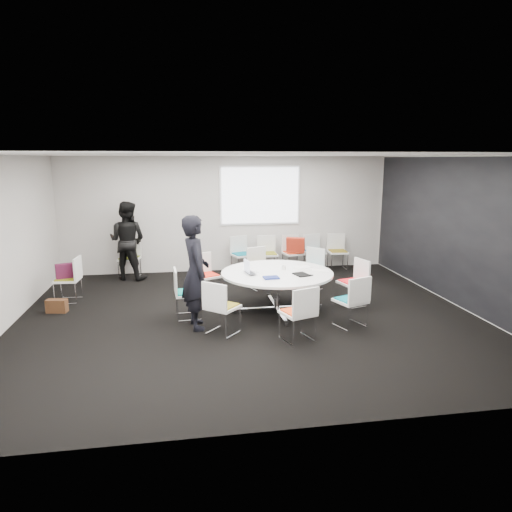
{
  "coord_description": "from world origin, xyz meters",
  "views": [
    {
      "loc": [
        -1.1,
        -7.62,
        2.74
      ],
      "look_at": [
        0.2,
        0.4,
        1.0
      ],
      "focal_mm": 32.0,
      "sensor_mm": 36.0,
      "label": 1
    }
  ],
  "objects": [
    {
      "name": "room_shell",
      "position": [
        0.09,
        0.0,
        1.4
      ],
      "size": [
        8.08,
        7.08,
        2.88
      ],
      "color": "black",
      "rests_on": "ground"
    },
    {
      "name": "conference_table",
      "position": [
        0.56,
        0.22,
        0.52
      ],
      "size": [
        2.02,
        2.02,
        0.73
      ],
      "color": "silver",
      "rests_on": "ground"
    },
    {
      "name": "projection_screen",
      "position": [
        0.8,
        3.46,
        1.85
      ],
      "size": [
        1.9,
        0.03,
        1.35
      ],
      "primitive_type": "cube",
      "color": "white",
      "rests_on": "room_shell"
    },
    {
      "name": "chair_ring_a",
      "position": [
        2.04,
        0.29,
        0.28
      ],
      "size": [
        0.56,
        0.56,
        0.88
      ],
      "rotation": [
        0.0,
        0.0,
        1.85
      ],
      "color": "silver",
      "rests_on": "ground"
    },
    {
      "name": "chair_ring_b",
      "position": [
        1.54,
        1.44,
        0.28
      ],
      "size": [
        0.64,
        0.64,
        0.88
      ],
      "rotation": [
        0.0,
        0.0,
        2.29
      ],
      "color": "silver",
      "rests_on": "ground"
    },
    {
      "name": "chair_ring_c",
      "position": [
        0.51,
        1.69,
        0.28
      ],
      "size": [
        0.59,
        0.58,
        0.88
      ],
      "rotation": [
        0.0,
        0.0,
        3.5
      ],
      "color": "silver",
      "rests_on": "ground"
    },
    {
      "name": "chair_ring_d",
      "position": [
        -0.68,
        1.25,
        0.28
      ],
      "size": [
        0.61,
        0.6,
        0.88
      ],
      "rotation": [
        0.0,
        0.0,
        3.59
      ],
      "color": "silver",
      "rests_on": "ground"
    },
    {
      "name": "chair_ring_e",
      "position": [
        -1.06,
        0.1,
        0.28
      ],
      "size": [
        0.48,
        0.49,
        0.88
      ],
      "rotation": [
        0.0,
        0.0,
        4.78
      ],
      "color": "silver",
      "rests_on": "ground"
    },
    {
      "name": "chair_ring_f",
      "position": [
        -0.53,
        -0.76,
        0.28
      ],
      "size": [
        0.64,
        0.64,
        0.88
      ],
      "rotation": [
        0.0,
        0.0,
        5.57
      ],
      "color": "silver",
      "rests_on": "ground"
    },
    {
      "name": "chair_ring_g",
      "position": [
        0.59,
        -1.23,
        0.28
      ],
      "size": [
        0.58,
        0.58,
        0.88
      ],
      "rotation": [
        0.0,
        0.0,
        6.62
      ],
      "color": "silver",
      "rests_on": "ground"
    },
    {
      "name": "chair_ring_h",
      "position": [
        1.6,
        -0.78,
        0.28
      ],
      "size": [
        0.59,
        0.58,
        0.88
      ],
      "rotation": [
        0.0,
        0.0,
        6.64
      ],
      "color": "silver",
      "rests_on": "ground"
    },
    {
      "name": "chair_back_a",
      "position": [
        0.3,
        3.16,
        0.28
      ],
      "size": [
        0.57,
        0.57,
        0.88
      ],
      "rotation": [
        0.0,
        0.0,
        3.45
      ],
      "color": "silver",
      "rests_on": "ground"
    },
    {
      "name": "chair_back_b",
      "position": [
        0.93,
        3.13,
        0.28
      ],
      "size": [
        0.47,
        0.46,
        0.88
      ],
      "rotation": [
        0.0,
        0.0,
        3.13
      ],
      "color": "silver",
      "rests_on": "ground"
    },
    {
      "name": "chair_back_c",
      "position": [
        1.57,
        3.15,
        0.28
      ],
      "size": [
        0.53,
        0.52,
        0.88
      ],
      "rotation": [
        0.0,
        0.0,
        3.33
      ],
      "color": "silver",
      "rests_on": "ground"
    },
    {
      "name": "chair_back_d",
      "position": [
        2.13,
        3.17,
        0.28
      ],
      "size": [
        0.53,
        0.52,
        0.88
      ],
      "rotation": [
        0.0,
        0.0,
        3.31
      ],
      "color": "silver",
      "rests_on": "ground"
    },
    {
      "name": "chair_back_e",
      "position": [
        2.72,
        3.14,
        0.28
      ],
      "size": [
        0.49,
        0.47,
        0.88
      ],
      "rotation": [
        0.0,
        0.0,
        3.08
      ],
      "color": "silver",
      "rests_on": "ground"
    },
    {
      "name": "chair_spare_left",
      "position": [
        -3.33,
        1.4,
        0.28
      ],
      "size": [
        0.48,
        0.49,
        0.88
      ],
      "rotation": [
        0.0,
        0.0,
        1.49
      ],
      "color": "silver",
      "rests_on": "ground"
    },
    {
      "name": "chair_person_back",
      "position": [
        -2.37,
        3.16,
        0.28
      ],
      "size": [
        0.54,
        0.53,
        0.88
      ],
      "rotation": [
        0.0,
        0.0,
        2.94
      ],
      "color": "silver",
      "rests_on": "ground"
    },
    {
      "name": "person_main",
      "position": [
        -0.92,
        -0.39,
        0.93
      ],
      "size": [
        0.56,
        0.75,
        1.87
      ],
      "primitive_type": "imported",
      "rotation": [
        0.0,
        0.0,
        1.74
      ],
      "color": "black",
      "rests_on": "ground"
    },
    {
      "name": "person_back",
      "position": [
        -2.37,
        2.99,
        0.9
      ],
      "size": [
        1.06,
        0.94,
        1.8
      ],
      "primitive_type": "imported",
      "rotation": [
        0.0,
        0.0,
        2.79
      ],
      "color": "black",
      "rests_on": "ground"
    },
    {
      "name": "laptop",
      "position": [
        0.1,
        0.17,
        0.74
      ],
      "size": [
        0.28,
        0.37,
        0.03
      ],
      "primitive_type": "imported",
      "rotation": [
        0.0,
        0.0,
        1.78
      ],
      "color": "#333338",
      "rests_on": "conference_table"
    },
    {
      "name": "laptop_lid",
      "position": [
        0.0,
        0.22,
        0.86
      ],
      "size": [
        0.07,
        0.3,
        0.22
      ],
      "primitive_type": "cube",
      "rotation": [
        0.0,
        0.0,
        1.74
      ],
      "color": "silver",
      "rests_on": "conference_table"
    },
    {
      "name": "notebook_black",
      "position": [
        0.94,
        -0.06,
        0.74
      ],
      "size": [
        0.29,
        0.35,
        0.02
      ],
      "primitive_type": "cube",
      "rotation": [
        0.0,
        0.0,
        0.27
      ],
      "color": "black",
      "rests_on": "conference_table"
    },
    {
      "name": "tablet_folio",
      "position": [
        0.37,
        -0.2,
        0.74
      ],
      "size": [
        0.27,
        0.22,
        0.03
      ],
      "primitive_type": "cube",
      "rotation": [
        0.0,
        0.0,
        0.06
      ],
      "color": "navy",
      "rests_on": "conference_table"
    },
    {
      "name": "papers_right",
      "position": [
        1.1,
        0.51,
        0.73
      ],
      "size": [
        0.36,
        0.3,
        0.0
      ],
      "primitive_type": "cube",
      "rotation": [
        0.0,
        0.0,
        0.37
      ],
      "color": "white",
      "rests_on": "conference_table"
    },
    {
      "name": "papers_front",
      "position": [
        1.36,
        0.2,
        0.73
      ],
      "size": [
        0.34,
        0.27,
        0.0
      ],
      "primitive_type": "cube",
      "rotation": [
        0.0,
        0.0,
        -0.22
      ],
      "color": "silver",
      "rests_on": "conference_table"
    },
    {
      "name": "cup",
      "position": [
        0.72,
        0.38,
        0.78
      ],
      "size": [
        0.08,
        0.08,
        0.09
      ],
      "primitive_type": "cylinder",
      "color": "white",
      "rests_on": "conference_table"
    },
    {
      "name": "phone",
      "position": [
        1.07,
        -0.11,
        0.73
      ],
      "size": [
        0.16,
        0.12,
        0.01
      ],
      "primitive_type": "cube",
      "rotation": [
        0.0,
        0.0,
        -0.4
      ],
      "color": "black",
      "rests_on": "conference_table"
    },
    {
      "name": "maroon_bag",
      "position": [
        -3.34,
        1.4,
        0.62
      ],
      "size": [
        0.42,
        0.27,
        0.28
      ],
      "primitive_type": "cube",
      "rotation": [
        0.0,
        0.0,
        0.35
      ],
      "color": "#4D142F",
      "rests_on": "chair_spare_left"
    },
    {
      "name": "brown_bag",
      "position": [
        -3.41,
        0.76,
        0.12
      ],
      "size": [
        0.38,
        0.22,
        0.24
      ],
      "primitive_type": "cube",
      "rotation": [
        0.0,
        0.0,
        -0.16
      ],
      "color": "#462916",
      "rests_on": "ground"
    },
    {
      "name": "red_jacket",
      "position": [
        1.58,
        2.92,
        0.7
      ],
      "size": [
        0.47,
        0.32,
        0.36
      ],
      "primitive_type": "cube",
      "rotation": [
        0.17,
        0.0,
        -0.4
      ],
      "color": "#AF2715",
      "rests_on": "chair_back_c"
    }
  ]
}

